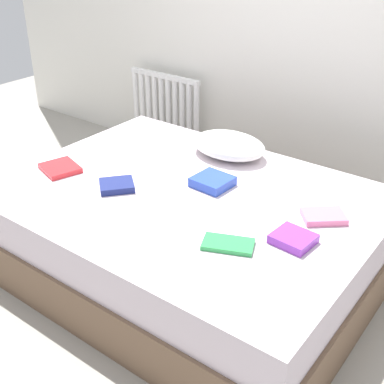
{
  "coord_description": "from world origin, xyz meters",
  "views": [
    {
      "loc": [
        1.45,
        -1.87,
        1.79
      ],
      "look_at": [
        0.0,
        0.05,
        0.48
      ],
      "focal_mm": 47.68,
      "sensor_mm": 36.0,
      "label": 1
    }
  ],
  "objects_px": {
    "bed": "(187,232)",
    "textbook_green": "(228,244)",
    "textbook_purple": "(293,239)",
    "textbook_navy": "(117,185)",
    "textbook_pink": "(324,216)",
    "pillow": "(229,145)",
    "radiator": "(165,108)",
    "textbook_red": "(60,168)",
    "textbook_blue": "(213,182)"
  },
  "relations": [
    {
      "from": "bed",
      "to": "textbook_green",
      "type": "distance_m",
      "value": 0.6
    },
    {
      "from": "textbook_green",
      "to": "textbook_purple",
      "type": "height_order",
      "value": "textbook_purple"
    },
    {
      "from": "textbook_navy",
      "to": "textbook_green",
      "type": "relative_size",
      "value": 0.79
    },
    {
      "from": "bed",
      "to": "textbook_purple",
      "type": "relative_size",
      "value": 11.48
    },
    {
      "from": "textbook_pink",
      "to": "bed",
      "type": "bearing_deg",
      "value": 154.06
    },
    {
      "from": "textbook_green",
      "to": "pillow",
      "type": "bearing_deg",
      "value": 100.12
    },
    {
      "from": "radiator",
      "to": "textbook_purple",
      "type": "xyz_separation_m",
      "value": [
        1.82,
        -1.29,
        0.13
      ]
    },
    {
      "from": "bed",
      "to": "textbook_green",
      "type": "height_order",
      "value": "textbook_green"
    },
    {
      "from": "textbook_red",
      "to": "textbook_blue",
      "type": "bearing_deg",
      "value": 41.93
    },
    {
      "from": "bed",
      "to": "textbook_purple",
      "type": "distance_m",
      "value": 0.73
    },
    {
      "from": "bed",
      "to": "textbook_blue",
      "type": "xyz_separation_m",
      "value": [
        0.07,
        0.14,
        0.28
      ]
    },
    {
      "from": "textbook_purple",
      "to": "textbook_blue",
      "type": "height_order",
      "value": "textbook_blue"
    },
    {
      "from": "textbook_green",
      "to": "textbook_purple",
      "type": "bearing_deg",
      "value": 19.4
    },
    {
      "from": "textbook_pink",
      "to": "textbook_navy",
      "type": "height_order",
      "value": "textbook_navy"
    },
    {
      "from": "radiator",
      "to": "textbook_purple",
      "type": "height_order",
      "value": "radiator"
    },
    {
      "from": "textbook_navy",
      "to": "bed",
      "type": "bearing_deg",
      "value": -19.31
    },
    {
      "from": "textbook_red",
      "to": "textbook_navy",
      "type": "relative_size",
      "value": 1.19
    },
    {
      "from": "textbook_red",
      "to": "textbook_blue",
      "type": "xyz_separation_m",
      "value": [
        0.81,
        0.37,
        0.01
      ]
    },
    {
      "from": "bed",
      "to": "textbook_blue",
      "type": "bearing_deg",
      "value": 64.62
    },
    {
      "from": "textbook_blue",
      "to": "textbook_red",
      "type": "bearing_deg",
      "value": -152.28
    },
    {
      "from": "pillow",
      "to": "textbook_red",
      "type": "relative_size",
      "value": 2.2
    },
    {
      "from": "radiator",
      "to": "textbook_purple",
      "type": "distance_m",
      "value": 2.23
    },
    {
      "from": "textbook_purple",
      "to": "textbook_blue",
      "type": "distance_m",
      "value": 0.64
    },
    {
      "from": "radiator",
      "to": "textbook_red",
      "type": "xyz_separation_m",
      "value": [
        0.41,
        -1.43,
        0.12
      ]
    },
    {
      "from": "textbook_pink",
      "to": "textbook_green",
      "type": "height_order",
      "value": "textbook_pink"
    },
    {
      "from": "textbook_red",
      "to": "textbook_pink",
      "type": "bearing_deg",
      "value": 33.22
    },
    {
      "from": "pillow",
      "to": "textbook_navy",
      "type": "relative_size",
      "value": 2.62
    },
    {
      "from": "textbook_green",
      "to": "textbook_blue",
      "type": "distance_m",
      "value": 0.58
    },
    {
      "from": "pillow",
      "to": "textbook_red",
      "type": "height_order",
      "value": "pillow"
    },
    {
      "from": "radiator",
      "to": "textbook_green",
      "type": "height_order",
      "value": "radiator"
    },
    {
      "from": "radiator",
      "to": "textbook_green",
      "type": "relative_size",
      "value": 3.04
    },
    {
      "from": "bed",
      "to": "textbook_navy",
      "type": "xyz_separation_m",
      "value": [
        -0.32,
        -0.19,
        0.27
      ]
    },
    {
      "from": "pillow",
      "to": "textbook_navy",
      "type": "height_order",
      "value": "pillow"
    },
    {
      "from": "textbook_navy",
      "to": "textbook_blue",
      "type": "relative_size",
      "value": 0.93
    },
    {
      "from": "bed",
      "to": "textbook_pink",
      "type": "relative_size",
      "value": 9.99
    },
    {
      "from": "textbook_blue",
      "to": "textbook_green",
      "type": "bearing_deg",
      "value": -45.07
    },
    {
      "from": "bed",
      "to": "pillow",
      "type": "relative_size",
      "value": 4.27
    },
    {
      "from": "pillow",
      "to": "textbook_purple",
      "type": "xyz_separation_m",
      "value": [
        0.75,
        -0.62,
        -0.05
      ]
    },
    {
      "from": "textbook_red",
      "to": "pillow",
      "type": "bearing_deg",
      "value": 66.41
    },
    {
      "from": "textbook_pink",
      "to": "textbook_purple",
      "type": "bearing_deg",
      "value": -135.98
    },
    {
      "from": "radiator",
      "to": "textbook_green",
      "type": "distance_m",
      "value": 2.19
    },
    {
      "from": "textbook_navy",
      "to": "textbook_purple",
      "type": "distance_m",
      "value": 1.0
    },
    {
      "from": "textbook_purple",
      "to": "textbook_blue",
      "type": "bearing_deg",
      "value": 163.71
    },
    {
      "from": "radiator",
      "to": "pillow",
      "type": "relative_size",
      "value": 1.46
    },
    {
      "from": "textbook_blue",
      "to": "pillow",
      "type": "bearing_deg",
      "value": 114.5
    },
    {
      "from": "textbook_blue",
      "to": "textbook_navy",
      "type": "bearing_deg",
      "value": -136.63
    },
    {
      "from": "radiator",
      "to": "textbook_red",
      "type": "height_order",
      "value": "radiator"
    },
    {
      "from": "textbook_red",
      "to": "textbook_pink",
      "type": "relative_size",
      "value": 1.06
    },
    {
      "from": "textbook_red",
      "to": "textbook_green",
      "type": "relative_size",
      "value": 0.94
    },
    {
      "from": "textbook_purple",
      "to": "radiator",
      "type": "bearing_deg",
      "value": 149.29
    }
  ]
}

